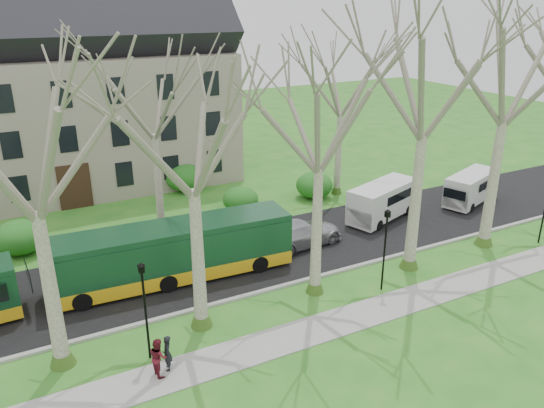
{
  "coord_description": "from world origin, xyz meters",
  "views": [
    {
      "loc": [
        -9.9,
        -19.42,
        13.87
      ],
      "look_at": [
        1.78,
        3.0,
        4.06
      ],
      "focal_mm": 35.0,
      "sensor_mm": 36.0,
      "label": 1
    }
  ],
  "objects_px": {
    "van_a": "(383,202)",
    "van_b": "(471,188)",
    "sedan": "(300,233)",
    "pedestrian_b": "(158,357)",
    "bus_follow": "(173,252)",
    "pedestrian_a": "(167,353)"
  },
  "relations": [
    {
      "from": "van_a",
      "to": "van_b",
      "type": "xyz_separation_m",
      "value": [
        7.54,
        -0.56,
        -0.1
      ]
    },
    {
      "from": "van_a",
      "to": "van_b",
      "type": "height_order",
      "value": "van_a"
    },
    {
      "from": "sedan",
      "to": "van_a",
      "type": "height_order",
      "value": "van_a"
    },
    {
      "from": "pedestrian_b",
      "to": "van_a",
      "type": "bearing_deg",
      "value": -70.18
    },
    {
      "from": "pedestrian_b",
      "to": "bus_follow",
      "type": "bearing_deg",
      "value": -28.09
    },
    {
      "from": "bus_follow",
      "to": "van_a",
      "type": "relative_size",
      "value": 2.25
    },
    {
      "from": "pedestrian_a",
      "to": "pedestrian_b",
      "type": "xyz_separation_m",
      "value": [
        -0.39,
        -0.13,
        0.05
      ]
    },
    {
      "from": "bus_follow",
      "to": "sedan",
      "type": "distance_m",
      "value": 7.99
    },
    {
      "from": "bus_follow",
      "to": "van_b",
      "type": "distance_m",
      "value": 22.43
    },
    {
      "from": "bus_follow",
      "to": "pedestrian_b",
      "type": "relative_size",
      "value": 7.8
    },
    {
      "from": "pedestrian_a",
      "to": "bus_follow",
      "type": "bearing_deg",
      "value": 176.05
    },
    {
      "from": "van_a",
      "to": "van_b",
      "type": "bearing_deg",
      "value": -23.19
    },
    {
      "from": "bus_follow",
      "to": "pedestrian_b",
      "type": "xyz_separation_m",
      "value": [
        -2.89,
        -7.1,
        -0.76
      ]
    },
    {
      "from": "bus_follow",
      "to": "sedan",
      "type": "xyz_separation_m",
      "value": [
        7.94,
        0.45,
        -0.78
      ]
    },
    {
      "from": "bus_follow",
      "to": "pedestrian_a",
      "type": "height_order",
      "value": "bus_follow"
    },
    {
      "from": "sedan",
      "to": "van_b",
      "type": "distance_m",
      "value": 14.48
    },
    {
      "from": "sedan",
      "to": "pedestrian_a",
      "type": "xyz_separation_m",
      "value": [
        -10.44,
        -7.43,
        -0.03
      ]
    },
    {
      "from": "bus_follow",
      "to": "pedestrian_b",
      "type": "distance_m",
      "value": 7.71
    },
    {
      "from": "sedan",
      "to": "pedestrian_a",
      "type": "distance_m",
      "value": 12.81
    },
    {
      "from": "van_b",
      "to": "pedestrian_b",
      "type": "xyz_separation_m",
      "value": [
        -25.3,
        -8.01,
        -0.31
      ]
    },
    {
      "from": "van_b",
      "to": "pedestrian_b",
      "type": "height_order",
      "value": "van_b"
    },
    {
      "from": "van_b",
      "to": "pedestrian_a",
      "type": "relative_size",
      "value": 3.37
    }
  ]
}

